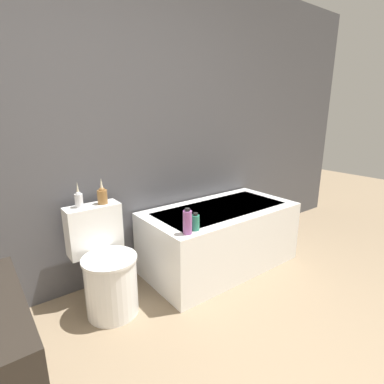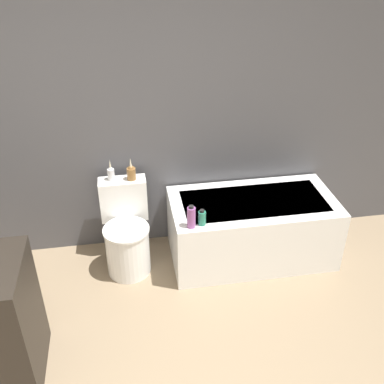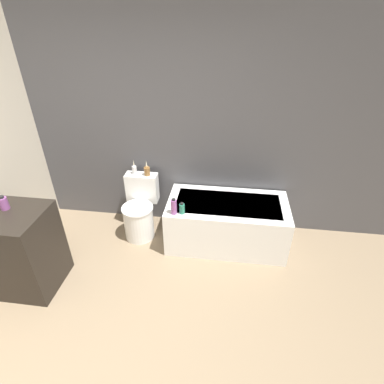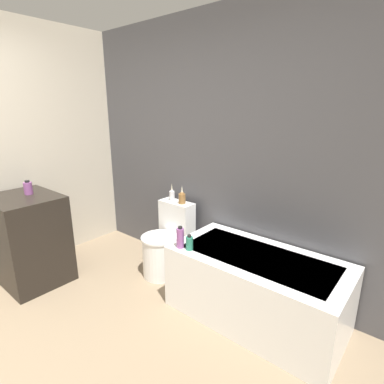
{
  "view_description": "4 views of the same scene",
  "coord_description": "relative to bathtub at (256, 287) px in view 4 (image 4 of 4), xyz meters",
  "views": [
    {
      "loc": [
        -0.92,
        -0.13,
        1.44
      ],
      "look_at": [
        0.45,
        1.65,
        0.81
      ],
      "focal_mm": 28.0,
      "sensor_mm": 36.0,
      "label": 1
    },
    {
      "loc": [
        -0.2,
        -1.31,
        2.6
      ],
      "look_at": [
        0.28,
        1.49,
        0.87
      ],
      "focal_mm": 42.0,
      "sensor_mm": 36.0,
      "label": 2
    },
    {
      "loc": [
        0.82,
        -1.15,
        2.51
      ],
      "look_at": [
        0.46,
        1.49,
        0.85
      ],
      "focal_mm": 28.0,
      "sensor_mm": 36.0,
      "label": 3
    },
    {
      "loc": [
        1.83,
        -0.25,
        1.73
      ],
      "look_at": [
        0.23,
        1.68,
        1.01
      ],
      "focal_mm": 28.0,
      "sensor_mm": 36.0,
      "label": 4
    }
  ],
  "objects": [
    {
      "name": "wall_back_tiled",
      "position": [
        -0.85,
        0.41,
        1.01
      ],
      "size": [
        6.4,
        0.06,
        2.6
      ],
      "color": "#4C4C51",
      "rests_on": "ground_plane"
    },
    {
      "name": "bathtub",
      "position": [
        0.0,
        0.0,
        0.0
      ],
      "size": [
        1.41,
        0.72,
        0.57
      ],
      "color": "white",
      "rests_on": "ground"
    },
    {
      "name": "toilet",
      "position": [
        -1.09,
        0.03,
        0.03
      ],
      "size": [
        0.4,
        0.54,
        0.75
      ],
      "color": "white",
      "rests_on": "ground"
    },
    {
      "name": "vanity_counter",
      "position": [
        -2.05,
        -0.93,
        0.16
      ],
      "size": [
        0.71,
        0.57,
        0.89
      ],
      "color": "black",
      "rests_on": "ground"
    },
    {
      "name": "soap_bottle_glass",
      "position": [
        -2.07,
        -0.86,
        0.67
      ],
      "size": [
        0.08,
        0.08,
        0.14
      ],
      "color": "#8C4C8C",
      "rests_on": "vanity_counter"
    },
    {
      "name": "vase_gold",
      "position": [
        -1.17,
        0.24,
        0.53
      ],
      "size": [
        0.06,
        0.06,
        0.19
      ],
      "color": "silver",
      "rests_on": "toilet"
    },
    {
      "name": "vase_silver",
      "position": [
        -1.0,
        0.22,
        0.53
      ],
      "size": [
        0.07,
        0.07,
        0.2
      ],
      "color": "olive",
      "rests_on": "toilet"
    },
    {
      "name": "shampoo_bottle_tall",
      "position": [
        -0.58,
        -0.28,
        0.37
      ],
      "size": [
        0.07,
        0.07,
        0.19
      ],
      "color": "#8C4C8C",
      "rests_on": "bathtub"
    },
    {
      "name": "shampoo_bottle_short",
      "position": [
        -0.5,
        -0.26,
        0.34
      ],
      "size": [
        0.06,
        0.06,
        0.13
      ],
      "color": "#267259",
      "rests_on": "bathtub"
    }
  ]
}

